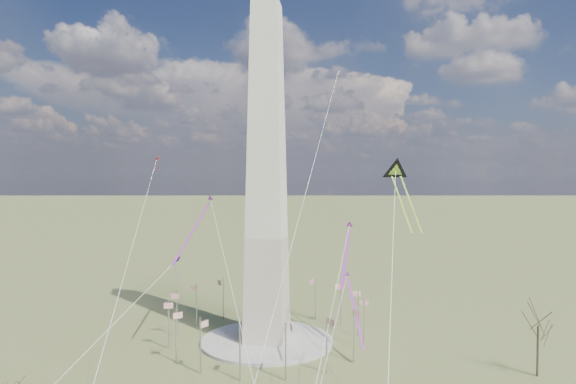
# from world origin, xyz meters

# --- Properties ---
(ground) EXTENTS (2000.00, 2000.00, 0.00)m
(ground) POSITION_xyz_m (0.00, 0.00, 0.00)
(ground) COLOR #576231
(ground) RESTS_ON ground
(plaza) EXTENTS (36.00, 36.00, 0.80)m
(plaza) POSITION_xyz_m (0.00, 0.00, 0.40)
(plaza) COLOR #B9B4A9
(plaza) RESTS_ON ground
(washington_monument) EXTENTS (15.56, 15.56, 100.00)m
(washington_monument) POSITION_xyz_m (0.00, 0.00, 47.95)
(washington_monument) COLOR #BBAA9D
(washington_monument) RESTS_ON plaza
(flagpole_ring) EXTENTS (54.40, 54.40, 13.00)m
(flagpole_ring) POSITION_xyz_m (-0.00, -0.00, 7.27)
(flagpole_ring) COLOR #B1B4B8
(flagpole_ring) RESTS_ON ground
(tree_near) EXTENTS (9.96, 9.96, 17.43)m
(tree_near) POSITION_xyz_m (65.59, -10.78, 12.43)
(tree_near) COLOR #4B412E
(tree_near) RESTS_ON ground
(kite_delta_black) EXTENTS (10.34, 22.06, 17.97)m
(kite_delta_black) POSITION_xyz_m (34.25, 5.76, 45.75)
(kite_delta_black) COLOR black
(kite_delta_black) RESTS_ON ground
(kite_diamond_purple) EXTENTS (2.38, 3.17, 9.25)m
(kite_diamond_purple) POSITION_xyz_m (-29.62, 8.57, 19.12)
(kite_diamond_purple) COLOR #331664
(kite_diamond_purple) RESTS_ON ground
(kite_streamer_left) EXTENTS (1.77, 18.89, 12.97)m
(kite_streamer_left) POSITION_xyz_m (22.55, -13.04, 28.56)
(kite_streamer_left) COLOR #FE284F
(kite_streamer_left) RESTS_ON ground
(kite_streamer_mid) EXTENTS (3.06, 24.06, 16.51)m
(kite_streamer_mid) POSITION_xyz_m (-19.11, -0.61, 33.19)
(kite_streamer_mid) COLOR #FE284F
(kite_streamer_mid) RESTS_ON ground
(kite_streamer_right) EXTENTS (6.89, 21.00, 14.72)m
(kite_streamer_right) POSITION_xyz_m (23.05, 0.45, 12.81)
(kite_streamer_right) COLOR #FE284F
(kite_streamer_right) RESTS_ON ground
(kite_small_red) EXTENTS (1.54, 2.35, 5.10)m
(kite_small_red) POSITION_xyz_m (-46.04, 30.48, 50.30)
(kite_small_red) COLOR red
(kite_small_red) RESTS_ON ground
(kite_small_white) EXTENTS (1.45, 2.13, 4.50)m
(kite_small_white) POSITION_xyz_m (14.16, 50.80, 81.12)
(kite_small_white) COLOR silver
(kite_small_white) RESTS_ON ground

